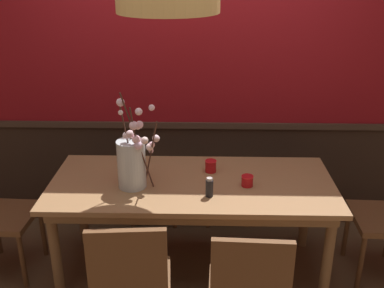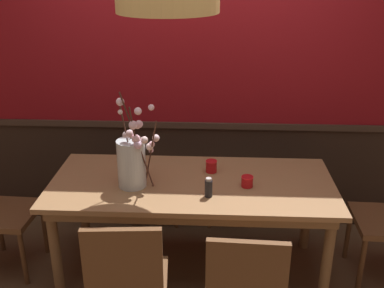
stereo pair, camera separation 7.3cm
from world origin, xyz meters
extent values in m
plane|color=brown|center=(0.00, 0.00, 0.00)|extent=(24.00, 24.00, 0.00)
cube|color=#2D2119|center=(0.00, 0.76, 0.44)|extent=(5.15, 0.12, 0.88)
cube|color=#3E2E24|center=(0.00, 0.75, 0.90)|extent=(5.15, 0.14, 0.05)
cube|color=maroon|center=(0.00, 0.76, 1.77)|extent=(5.15, 0.12, 1.77)
cube|color=#997047|center=(0.00, 0.00, 0.72)|extent=(1.96, 0.86, 0.04)
cube|color=brown|center=(0.00, 0.00, 0.66)|extent=(1.85, 0.75, 0.08)
cylinder|color=brown|center=(-0.89, -0.34, 0.35)|extent=(0.07, 0.07, 0.70)
cylinder|color=brown|center=(0.89, -0.34, 0.35)|extent=(0.07, 0.07, 0.70)
cylinder|color=brown|center=(-0.89, 0.34, 0.35)|extent=(0.07, 0.07, 0.70)
cylinder|color=brown|center=(0.89, 0.34, 0.35)|extent=(0.07, 0.07, 0.70)
cube|color=brown|center=(0.32, -0.94, 0.69)|extent=(0.41, 0.05, 0.42)
cube|color=brown|center=(-0.34, 0.77, 0.47)|extent=(0.45, 0.46, 0.04)
cube|color=brown|center=(-0.33, 0.97, 0.72)|extent=(0.41, 0.06, 0.45)
cylinder|color=brown|center=(-0.17, 0.57, 0.22)|extent=(0.04, 0.04, 0.44)
cylinder|color=brown|center=(-0.53, 0.59, 0.22)|extent=(0.04, 0.04, 0.44)
cylinder|color=brown|center=(-0.14, 0.95, 0.22)|extent=(0.04, 0.04, 0.44)
cylinder|color=brown|center=(-0.51, 0.97, 0.22)|extent=(0.04, 0.04, 0.44)
cube|color=brown|center=(-1.35, -0.02, 0.45)|extent=(0.45, 0.46, 0.04)
cylinder|color=brown|center=(-1.16, 0.16, 0.21)|extent=(0.04, 0.04, 0.43)
cylinder|color=brown|center=(-1.17, -0.22, 0.21)|extent=(0.04, 0.04, 0.43)
cube|color=brown|center=(1.34, 0.01, 0.46)|extent=(0.40, 0.47, 0.04)
cylinder|color=brown|center=(1.17, -0.18, 0.22)|extent=(0.04, 0.04, 0.43)
cylinder|color=brown|center=(1.19, 0.21, 0.22)|extent=(0.04, 0.04, 0.43)
cube|color=brown|center=(0.28, 0.78, 0.45)|extent=(0.43, 0.43, 0.04)
cube|color=brown|center=(0.27, 0.96, 0.72)|extent=(0.39, 0.06, 0.49)
cylinder|color=brown|center=(0.47, 0.61, 0.22)|extent=(0.04, 0.04, 0.43)
cylinder|color=brown|center=(0.12, 0.59, 0.22)|extent=(0.04, 0.04, 0.43)
cylinder|color=brown|center=(0.44, 0.96, 0.22)|extent=(0.04, 0.04, 0.43)
cylinder|color=brown|center=(0.10, 0.94, 0.22)|extent=(0.04, 0.04, 0.43)
cube|color=brown|center=(-0.32, -0.75, 0.47)|extent=(0.46, 0.47, 0.04)
cube|color=brown|center=(-0.30, -0.94, 0.72)|extent=(0.41, 0.07, 0.46)
cylinder|color=silver|center=(-0.40, -0.08, 0.90)|extent=(0.19, 0.19, 0.33)
cylinder|color=silver|center=(-0.40, -0.08, 0.78)|extent=(0.17, 0.17, 0.07)
cylinder|color=#472D23|center=(-0.41, -0.11, 1.05)|extent=(0.10, 0.02, 0.61)
sphere|color=silver|center=(-0.43, -0.15, 1.35)|extent=(0.05, 0.05, 0.05)
sphere|color=#FFD5DF|center=(-0.39, -0.12, 1.13)|extent=(0.05, 0.05, 0.05)
sphere|color=silver|center=(-0.42, -0.10, 1.11)|extent=(0.04, 0.04, 0.04)
sphere|color=silver|center=(-0.43, -0.17, 1.29)|extent=(0.03, 0.03, 0.03)
cylinder|color=#472D23|center=(-0.27, -0.06, 0.99)|extent=(0.12, 0.20, 0.49)
sphere|color=#F7CDE3|center=(-0.27, -0.03, 0.98)|extent=(0.04, 0.04, 0.04)
sphere|color=#FFCAD9|center=(-0.26, -0.06, 1.04)|extent=(0.04, 0.04, 0.04)
sphere|color=#FAD7D3|center=(-0.28, -0.07, 1.02)|extent=(0.05, 0.05, 0.05)
sphere|color=silver|center=(-0.23, -0.07, 1.08)|extent=(0.05, 0.05, 0.05)
cylinder|color=#472D23|center=(-0.34, -0.14, 1.08)|extent=(0.18, 0.11, 0.68)
sphere|color=silver|center=(-0.36, -0.17, 1.21)|extent=(0.06, 0.06, 0.06)
sphere|color=silver|center=(-0.34, -0.15, 1.07)|extent=(0.06, 0.06, 0.06)
sphere|color=white|center=(-0.31, -0.23, 1.32)|extent=(0.05, 0.05, 0.05)
cylinder|color=#472D23|center=(-0.42, -0.06, 0.95)|extent=(0.08, 0.09, 0.42)
sphere|color=#F9D2DA|center=(-0.45, -0.04, 0.96)|extent=(0.04, 0.04, 0.04)
sphere|color=silver|center=(-0.40, -0.08, 0.93)|extent=(0.04, 0.04, 0.04)
sphere|color=#FFD2D3|center=(-0.43, -0.05, 0.98)|extent=(0.06, 0.06, 0.06)
cylinder|color=#472D23|center=(-0.35, -0.12, 1.04)|extent=(0.05, 0.18, 0.60)
sphere|color=silver|center=(-0.30, -0.13, 1.09)|extent=(0.05, 0.05, 0.05)
sphere|color=#FBC5D3|center=(-0.35, -0.14, 1.10)|extent=(0.06, 0.06, 0.06)
sphere|color=#FFDCD3|center=(-0.34, -0.13, 1.19)|extent=(0.04, 0.04, 0.04)
sphere|color=#FFD1E6|center=(-0.25, -0.13, 1.32)|extent=(0.04, 0.04, 0.04)
sphere|color=#FCCCE1|center=(-0.32, -0.16, 1.21)|extent=(0.05, 0.05, 0.05)
cylinder|color=red|center=(0.13, 0.16, 0.78)|extent=(0.08, 0.08, 0.09)
torus|color=red|center=(0.13, 0.16, 0.82)|extent=(0.08, 0.08, 0.01)
cylinder|color=silver|center=(0.13, 0.16, 0.77)|extent=(0.05, 0.05, 0.04)
cylinder|color=red|center=(0.37, -0.05, 0.78)|extent=(0.08, 0.08, 0.08)
torus|color=red|center=(0.37, -0.05, 0.81)|extent=(0.08, 0.08, 0.01)
cylinder|color=silver|center=(0.37, -0.05, 0.77)|extent=(0.05, 0.05, 0.04)
cylinder|color=black|center=(0.12, -0.21, 0.80)|extent=(0.05, 0.05, 0.11)
cylinder|color=beige|center=(0.12, -0.21, 0.86)|extent=(0.04, 0.04, 0.02)
camera|label=1|loc=(0.07, -2.82, 2.18)|focal=42.82mm
camera|label=2|loc=(0.14, -2.82, 2.18)|focal=42.82mm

